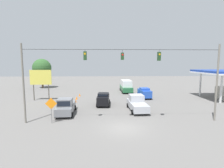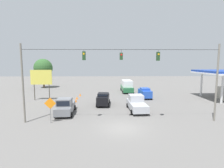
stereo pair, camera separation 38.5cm
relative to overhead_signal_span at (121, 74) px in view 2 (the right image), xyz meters
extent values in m
plane|color=#605E5B|center=(0.01, 1.93, -5.32)|extent=(140.00, 140.00, 0.00)
cylinder|color=slate|center=(-10.65, 0.00, -1.01)|extent=(0.20, 0.20, 8.63)
cylinder|color=slate|center=(10.67, 0.00, -1.01)|extent=(0.20, 0.20, 8.63)
cylinder|color=black|center=(0.01, 0.00, 2.67)|extent=(21.32, 0.04, 0.04)
cube|color=#1E3D1E|center=(-3.99, 0.00, 1.96)|extent=(0.32, 0.36, 0.94)
cylinder|color=black|center=(-3.99, 0.00, 2.55)|extent=(0.03, 0.03, 0.24)
cylinder|color=orange|center=(-3.99, 0.19, 2.17)|extent=(0.20, 0.02, 0.20)
cube|color=#1E3D1E|center=(0.01, 0.00, 1.96)|extent=(0.32, 0.36, 0.76)
cylinder|color=black|center=(0.01, 0.00, 2.51)|extent=(0.03, 0.03, 0.33)
cylinder|color=red|center=(0.01, 0.19, 2.13)|extent=(0.20, 0.02, 0.20)
cube|color=#1E3D1E|center=(4.01, 0.00, 2.01)|extent=(0.32, 0.36, 0.92)
cylinder|color=black|center=(4.01, 0.00, 2.57)|extent=(0.03, 0.03, 0.21)
cylinder|color=orange|center=(4.01, 0.19, 2.21)|extent=(0.20, 0.02, 0.20)
cube|color=#236038|center=(-2.86, -20.42, -4.50)|extent=(2.38, 6.59, 1.00)
cube|color=silver|center=(-2.87, -20.10, -3.32)|extent=(2.15, 4.23, 1.37)
cube|color=black|center=(-2.83, -22.20, -3.32)|extent=(1.79, 0.06, 0.96)
cylinder|color=black|center=(-3.94, -22.57, -5.00)|extent=(0.23, 0.64, 0.64)
cylinder|color=black|center=(-1.70, -22.52, -5.00)|extent=(0.23, 0.64, 0.64)
cylinder|color=black|center=(-4.03, -18.32, -5.00)|extent=(0.23, 0.64, 0.64)
cylinder|color=black|center=(-1.79, -18.27, -5.00)|extent=(0.23, 0.64, 0.64)
cube|color=black|center=(2.19, -7.87, -4.39)|extent=(1.96, 4.31, 1.23)
cube|color=black|center=(2.19, -7.87, -3.59)|extent=(1.70, 1.94, 0.36)
cube|color=black|center=(2.24, -6.93, -3.59)|extent=(1.40, 0.09, 0.25)
cylinder|color=black|center=(3.14, -6.54, -5.00)|extent=(0.25, 0.65, 0.64)
cylinder|color=black|center=(1.38, -6.46, -5.00)|extent=(0.25, 0.65, 0.64)
cylinder|color=black|center=(3.00, -9.29, -5.00)|extent=(0.25, 0.65, 0.64)
cylinder|color=black|center=(1.25, -9.20, -5.00)|extent=(0.25, 0.65, 0.64)
cube|color=#A8AAB2|center=(-2.54, -4.50, -4.55)|extent=(2.29, 5.59, 0.90)
cube|color=#A8AAB2|center=(-2.51, -5.16, -3.65)|extent=(1.97, 2.06, 0.90)
cube|color=black|center=(-2.46, -6.16, -3.65)|extent=(1.64, 0.09, 0.63)
cylinder|color=black|center=(-3.48, -6.33, -5.00)|extent=(0.25, 0.65, 0.64)
cylinder|color=black|center=(-1.43, -6.25, -5.00)|extent=(0.25, 0.65, 0.64)
cylinder|color=black|center=(-3.64, -2.76, -5.00)|extent=(0.25, 0.65, 0.64)
cylinder|color=black|center=(-1.59, -2.67, -5.00)|extent=(0.25, 0.65, 0.64)
cube|color=#234CB2|center=(-5.49, -13.18, -4.38)|extent=(1.96, 4.14, 1.25)
cube|color=#234CB2|center=(-5.49, -13.18, -3.58)|extent=(1.68, 1.87, 0.36)
cube|color=black|center=(-5.43, -14.07, -3.58)|extent=(1.37, 0.11, 0.25)
cylinder|color=black|center=(-6.26, -14.54, -5.00)|extent=(0.26, 0.65, 0.64)
cylinder|color=black|center=(-4.55, -14.43, -5.00)|extent=(0.26, 0.65, 0.64)
cylinder|color=black|center=(-6.42, -11.92, -5.00)|extent=(0.26, 0.65, 0.64)
cylinder|color=black|center=(-4.72, -11.81, -5.00)|extent=(0.26, 0.65, 0.64)
cube|color=slate|center=(7.01, -3.45, -4.55)|extent=(2.32, 5.47, 0.90)
cube|color=slate|center=(6.97, -2.81, -3.65)|extent=(1.93, 2.05, 0.90)
cube|color=black|center=(6.90, -1.84, -3.65)|extent=(1.56, 0.13, 0.63)
cylinder|color=black|center=(7.87, -1.65, -5.00)|extent=(0.26, 0.65, 0.64)
cylinder|color=black|center=(5.91, -1.78, -5.00)|extent=(0.26, 0.65, 0.64)
cylinder|color=black|center=(8.11, -5.12, -5.00)|extent=(0.26, 0.65, 0.64)
cylinder|color=black|center=(6.15, -5.25, -5.00)|extent=(0.26, 0.65, 0.64)
cone|color=orange|center=(7.06, -2.06, -5.04)|extent=(0.35, 0.35, 0.56)
cone|color=orange|center=(7.05, -4.66, -5.04)|extent=(0.35, 0.35, 0.56)
cone|color=orange|center=(7.07, -7.31, -5.04)|extent=(0.35, 0.35, 0.56)
cone|color=orange|center=(6.89, -10.08, -5.04)|extent=(0.35, 0.35, 0.56)
cone|color=orange|center=(7.10, -12.44, -5.04)|extent=(0.35, 0.35, 0.56)
cone|color=orange|center=(6.99, -15.42, -5.04)|extent=(0.35, 0.35, 0.56)
cylinder|color=silver|center=(-17.13, -14.95, -2.87)|extent=(0.36, 0.36, 4.90)
cylinder|color=silver|center=(-17.13, -8.61, -2.87)|extent=(0.36, 0.36, 4.90)
cylinder|color=#4C473D|center=(11.87, -11.87, -3.93)|extent=(0.16, 0.16, 2.80)
cylinder|color=#4C473D|center=(14.47, -11.87, -3.93)|extent=(0.16, 0.16, 2.80)
cube|color=#D8CC4C|center=(13.17, -11.87, -1.24)|extent=(3.72, 0.12, 2.57)
cylinder|color=slate|center=(7.74, 0.26, -4.42)|extent=(0.06, 0.06, 1.80)
cube|color=orange|center=(7.74, 0.26, -3.12)|extent=(1.27, 0.04, 1.27)
cylinder|color=brown|center=(18.41, -27.36, -3.34)|extent=(0.48, 0.48, 3.97)
sphere|color=#2D5628|center=(18.41, -27.36, -0.04)|extent=(4.77, 4.77, 4.77)
camera|label=1|loc=(1.85, 18.97, 1.23)|focal=28.00mm
camera|label=2|loc=(1.47, 18.98, 1.23)|focal=28.00mm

